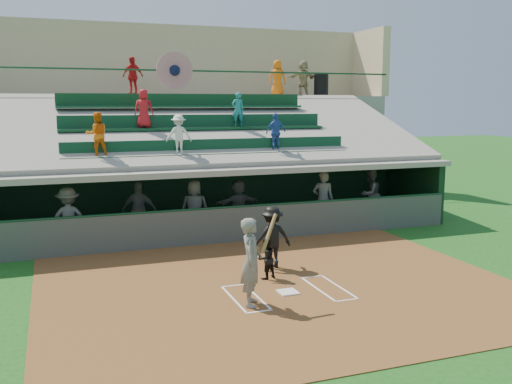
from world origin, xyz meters
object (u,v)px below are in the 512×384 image
object	(u,v)px
batter_at_plate	(251,262)
catcher	(266,259)
home_plate	(288,292)
trash_bin	(321,85)

from	to	relation	value
batter_at_plate	catcher	size ratio (longest dim) A/B	1.93
home_plate	catcher	bearing A→B (deg)	94.75
batter_at_plate	trash_bin	xyz separation A→B (m)	(8.05, 13.16, 4.12)
home_plate	catcher	xyz separation A→B (m)	(-0.10, 1.16, 0.49)
catcher	trash_bin	world-z (taller)	trash_bin
batter_at_plate	catcher	bearing A→B (deg)	59.60
trash_bin	batter_at_plate	bearing A→B (deg)	-121.44
home_plate	batter_at_plate	distance (m)	1.48
batter_at_plate	catcher	world-z (taller)	batter_at_plate
catcher	trash_bin	xyz separation A→B (m)	(7.10, 11.55, 4.57)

